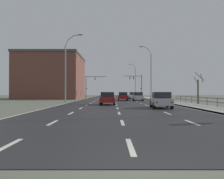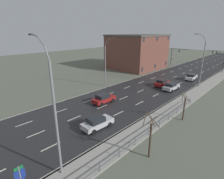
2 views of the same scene
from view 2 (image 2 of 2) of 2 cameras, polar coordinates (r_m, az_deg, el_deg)
ground_plane at (r=47.74m, az=18.51°, el=3.31°), size 160.00×160.00×0.12m
road_asphalt_strip at (r=58.60m, az=23.59°, el=5.47°), size 14.00×120.00×0.03m
sidewalk_right at (r=56.43m, az=31.58°, el=3.87°), size 3.00×120.00×0.12m
guardrail at (r=20.32m, az=9.70°, el=-14.31°), size 0.07×28.18×1.00m
street_lamp_foreground at (r=14.25m, az=-18.19°, el=-7.52°), size 2.67×0.24×11.46m
street_lamp_midground at (r=41.78m, az=27.04°, el=7.95°), size 2.48×0.24×11.12m
street_lamp_left_bank at (r=37.72m, az=-2.00°, el=8.41°), size 2.66×0.24×10.37m
traffic_signal_right at (r=60.04m, az=31.52°, el=8.86°), size 5.19×0.36×6.42m
traffic_signal_left at (r=63.98m, az=19.54°, el=10.68°), size 5.81×0.36×6.20m
car_mid_centre at (r=22.37m, az=-4.84°, el=-10.52°), size 2.03×4.20×1.57m
car_near_left at (r=29.75m, az=-2.75°, el=-2.89°), size 1.92×4.15×1.57m
car_near_right at (r=38.05m, az=18.54°, el=0.95°), size 1.98×4.18×1.57m
car_far_left at (r=47.93m, az=24.26°, el=3.75°), size 2.01×4.19×1.57m
car_distant at (r=40.22m, az=15.88°, el=2.13°), size 1.91×4.14×1.57m
brick_building at (r=59.06m, az=8.08°, el=12.09°), size 14.18×16.73×10.54m
bare_tree_near at (r=17.33m, az=12.24°, el=-14.89°), size 1.56×1.39×5.00m
bare_tree_mid at (r=25.56m, az=22.28°, el=-5.39°), size 1.42×0.99×4.26m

